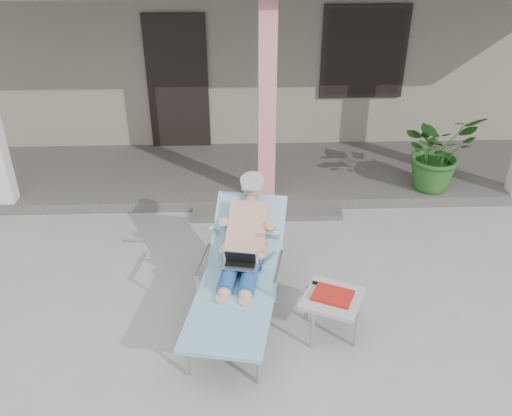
{
  "coord_description": "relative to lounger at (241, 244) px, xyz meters",
  "views": [
    {
      "loc": [
        -0.38,
        -4.4,
        3.72
      ],
      "look_at": [
        -0.2,
        0.6,
        0.85
      ],
      "focal_mm": 38.0,
      "sensor_mm": 36.0,
      "label": 1
    }
  ],
  "objects": [
    {
      "name": "ground",
      "position": [
        0.36,
        0.01,
        -0.8
      ],
      "size": [
        60.0,
        60.0,
        0.0
      ],
      "primitive_type": "plane",
      "color": "#9E9E99",
      "rests_on": "ground"
    },
    {
      "name": "house",
      "position": [
        0.37,
        6.51,
        0.87
      ],
      "size": [
        10.4,
        5.4,
        3.3
      ],
      "color": "gray",
      "rests_on": "ground"
    },
    {
      "name": "porch_deck",
      "position": [
        0.36,
        3.01,
        -0.72
      ],
      "size": [
        10.0,
        2.0,
        0.15
      ],
      "primitive_type": "cube",
      "color": "#605B56",
      "rests_on": "ground"
    },
    {
      "name": "porch_step",
      "position": [
        0.36,
        1.86,
        -0.76
      ],
      "size": [
        2.0,
        0.3,
        0.07
      ],
      "primitive_type": "cube",
      "color": "#605B56",
      "rests_on": "ground"
    },
    {
      "name": "lounger",
      "position": [
        0.0,
        0.0,
        0.0
      ],
      "size": [
        1.09,
        2.05,
        1.29
      ],
      "rotation": [
        0.0,
        0.0,
        -0.19
      ],
      "color": "#B7B7BC",
      "rests_on": "ground"
    },
    {
      "name": "side_table",
      "position": [
        0.86,
        -0.39,
        -0.4
      ],
      "size": [
        0.69,
        0.69,
        0.47
      ],
      "rotation": [
        0.0,
        0.0,
        -0.43
      ],
      "color": "#AFAFAA",
      "rests_on": "ground"
    },
    {
      "name": "potted_palm",
      "position": [
        2.73,
        2.35,
        -0.09
      ],
      "size": [
        1.23,
        1.15,
        1.11
      ],
      "primitive_type": "imported",
      "rotation": [
        0.0,
        0.0,
        0.35
      ],
      "color": "#26591E",
      "rests_on": "porch_deck"
    }
  ]
}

